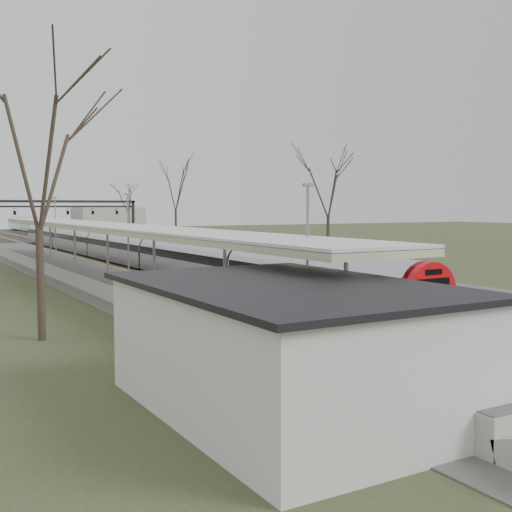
% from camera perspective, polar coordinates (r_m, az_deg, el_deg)
% --- Properties ---
extents(track_bed, '(24.00, 160.00, 0.22)m').
position_cam_1_polar(track_bed, '(64.25, -10.59, -0.24)').
color(track_bed, '#474442').
rests_on(track_bed, ground).
extents(platform, '(3.50, 69.00, 1.00)m').
position_cam_1_polar(platform, '(44.78, -14.33, -1.76)').
color(platform, '#9E9B93').
rests_on(platform, ground).
extents(canopy, '(4.10, 50.00, 3.11)m').
position_cam_1_polar(canopy, '(40.23, -12.66, 2.48)').
color(canopy, slate).
rests_on(canopy, platform).
extents(station_building, '(6.00, 9.00, 3.20)m').
position_cam_1_polar(station_building, '(16.31, 2.68, -8.41)').
color(station_building, silver).
rests_on(station_building, ground).
extents(signal_gantry, '(21.00, 0.59, 6.08)m').
position_cam_1_polar(signal_gantry, '(92.85, -16.85, 4.06)').
color(signal_gantry, black).
rests_on(signal_gantry, ground).
extents(tree_west_near, '(5.00, 5.00, 10.30)m').
position_cam_1_polar(tree_west_near, '(25.96, -18.87, 8.76)').
color(tree_west_near, '#2D231C').
rests_on(tree_west_near, ground).
extents(tree_east_far, '(5.00, 5.00, 10.30)m').
position_cam_1_polar(tree_east_far, '(59.00, 6.46, 6.41)').
color(tree_east_far, '#2D231C').
rests_on(tree_east_far, ground).
extents(train_near, '(2.62, 75.21, 3.05)m').
position_cam_1_polar(train_near, '(58.73, -11.59, 0.69)').
color(train_near, '#999BA2').
rests_on(train_near, ground).
extents(train_far, '(2.62, 75.21, 3.05)m').
position_cam_1_polar(train_far, '(118.48, -17.65, 2.42)').
color(train_far, '#999BA2').
rests_on(train_far, ground).
extents(passenger, '(0.50, 0.68, 1.70)m').
position_cam_1_polar(passenger, '(19.79, 8.25, -5.43)').
color(passenger, '#30525F').
rests_on(passenger, platform).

